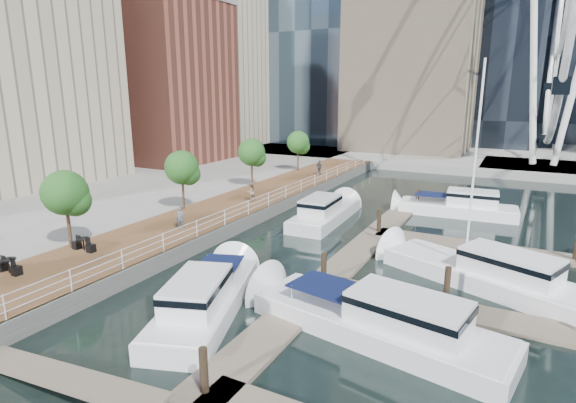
% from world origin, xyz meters
% --- Properties ---
extents(ground, '(520.00, 520.00, 0.00)m').
position_xyz_m(ground, '(0.00, 0.00, 0.00)').
color(ground, black).
rests_on(ground, ground).
extents(boardwalk, '(6.00, 60.00, 1.00)m').
position_xyz_m(boardwalk, '(-9.00, 15.00, 0.50)').
color(boardwalk, brown).
rests_on(boardwalk, ground).
extents(seawall, '(0.25, 60.00, 1.00)m').
position_xyz_m(seawall, '(-6.00, 15.00, 0.50)').
color(seawall, '#595954').
rests_on(seawall, ground).
extents(land_inland, '(48.00, 90.00, 1.00)m').
position_xyz_m(land_inland, '(-36.00, 15.00, 0.50)').
color(land_inland, gray).
rests_on(land_inland, ground).
extents(land_far, '(200.00, 114.00, 1.00)m').
position_xyz_m(land_far, '(0.00, 102.00, 0.50)').
color(land_far, gray).
rests_on(land_far, ground).
extents(pier, '(14.00, 12.00, 1.00)m').
position_xyz_m(pier, '(14.00, 52.00, 0.50)').
color(pier, gray).
rests_on(pier, ground).
extents(railing, '(0.10, 60.00, 1.05)m').
position_xyz_m(railing, '(-6.10, 15.00, 1.52)').
color(railing, white).
rests_on(railing, boardwalk).
extents(floating_docks, '(16.00, 34.00, 2.60)m').
position_xyz_m(floating_docks, '(7.97, 9.98, 0.49)').
color(floating_docks, '#6D6051').
rests_on(floating_docks, ground).
extents(midrise_condos, '(19.00, 67.00, 28.00)m').
position_xyz_m(midrise_condos, '(-33.57, 26.82, 13.42)').
color(midrise_condos, '#BCAD8E').
rests_on(midrise_condos, ground).
extents(street_trees, '(2.60, 42.60, 4.60)m').
position_xyz_m(street_trees, '(-11.40, 14.00, 4.29)').
color(street_trees, '#3F2B1C').
rests_on(street_trees, ground).
extents(yacht_foreground, '(12.22, 5.24, 2.15)m').
position_xyz_m(yacht_foreground, '(6.93, 4.40, 0.00)').
color(yacht_foreground, silver).
rests_on(yacht_foreground, ground).
extents(pedestrian_near, '(0.65, 0.55, 1.50)m').
position_xyz_m(pedestrian_near, '(-8.22, 9.93, 1.75)').
color(pedestrian_near, '#4C5765').
rests_on(pedestrian_near, boardwalk).
extents(pedestrian_mid, '(0.92, 0.97, 1.58)m').
position_xyz_m(pedestrian_mid, '(-8.14, 18.64, 1.79)').
color(pedestrian_mid, gray).
rests_on(pedestrian_mid, boardwalk).
extents(pedestrian_far, '(1.01, 0.65, 1.59)m').
position_xyz_m(pedestrian_far, '(-8.17, 32.87, 1.80)').
color(pedestrian_far, '#363C44').
rests_on(pedestrian_far, boardwalk).
extents(moored_yachts, '(24.77, 37.09, 11.50)m').
position_xyz_m(moored_yachts, '(9.02, 11.68, 0.00)').
color(moored_yachts, white).
rests_on(moored_yachts, ground).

